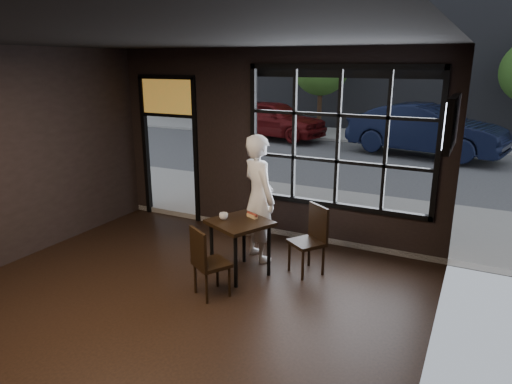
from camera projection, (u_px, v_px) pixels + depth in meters
The scene contains 16 objects.
floor at pixel (138, 332), 5.21m from camera, with size 6.00×7.00×0.02m, color black.
ceiling at pixel (114, 35), 4.33m from camera, with size 6.00×7.00×0.02m, color black.
wall_right at pixel (431, 248), 3.47m from camera, with size 0.04×7.00×3.20m, color black.
window_frame at pixel (338, 139), 7.20m from camera, with size 3.06×0.12×2.28m, color black.
stained_transom at pixel (168, 96), 8.48m from camera, with size 1.20×0.06×0.70m, color orange.
street_asphalt at pixel (423, 117), 25.82m from camera, with size 60.00×41.00×0.04m, color #545456.
cafe_table at pixel (240, 248), 6.52m from camera, with size 0.75×0.75×0.82m, color black.
chair_near at pixel (212, 262), 5.91m from camera, with size 0.41×0.41×0.95m, color black.
chair_window at pixel (307, 241), 6.53m from camera, with size 0.43×0.43×1.00m, color black.
man at pixel (259, 198), 6.93m from camera, with size 0.71×0.47×1.95m, color white.
hotdog at pixel (252, 215), 6.55m from camera, with size 0.20×0.08×0.06m, color tan, non-canonical shape.
cup at pixel (224, 216), 6.46m from camera, with size 0.12×0.12×0.10m, color silver.
tv at pixel (452, 123), 4.97m from camera, with size 0.11×0.99×0.58m, color black.
navy_car at pixel (426, 129), 14.51m from camera, with size 1.68×4.82×1.59m, color black.
maroon_car at pixel (274, 119), 17.83m from camera, with size 1.70×4.23×1.44m, color #5B0E10.
tree_left at pixel (321, 67), 18.52m from camera, with size 2.29×2.29×3.91m.
Camera 1 is at (3.26, -3.47, 2.97)m, focal length 32.00 mm.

